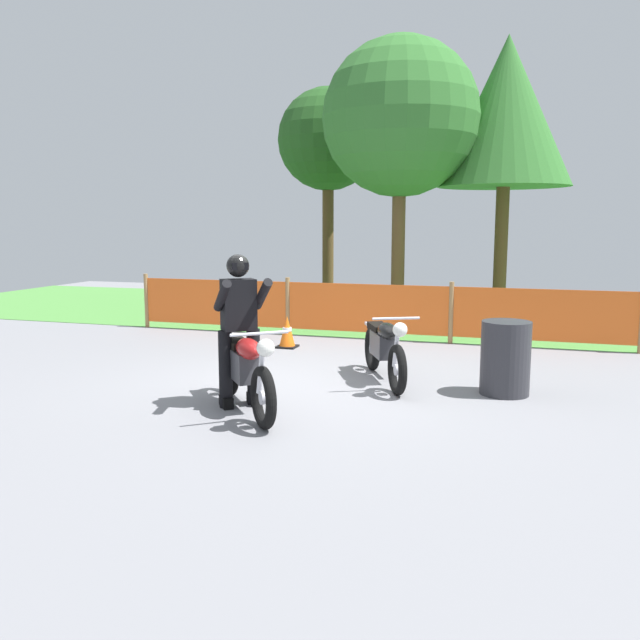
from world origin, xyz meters
TOP-DOWN VIEW (x-y plane):
  - ground at (0.00, 0.00)m, footprint 24.00×24.00m
  - grass_verge at (0.00, 6.86)m, footprint 24.00×6.59m
  - barrier_fence at (0.00, 3.56)m, footprint 8.89×0.08m
  - tree_leftmost at (-2.07, 8.16)m, footprint 2.47×2.47m
  - tree_near_left at (0.06, 6.18)m, footprint 3.22×3.22m
  - tree_near_right at (2.12, 7.05)m, footprint 2.77×2.77m
  - motorcycle_lead at (0.95, 0.55)m, footprint 0.98×1.80m
  - motorcycle_trailing at (-0.23, -1.18)m, footprint 1.36×1.64m
  - rider_trailing at (-0.37, -1.01)m, footprint 0.74×0.78m
  - traffic_cone at (-1.05, 2.39)m, footprint 0.32×0.32m
  - spare_drum at (2.44, 0.38)m, footprint 0.58×0.58m

SIDE VIEW (x-z plane):
  - ground at x=0.00m, z-range -0.02..0.00m
  - grass_verge at x=0.00m, z-range 0.00..0.01m
  - traffic_cone at x=-1.05m, z-range -0.01..0.52m
  - spare_drum at x=2.44m, z-range 0.00..0.88m
  - motorcycle_lead at x=0.95m, z-range -0.01..0.91m
  - motorcycle_trailing at x=-0.23m, z-range -0.01..0.95m
  - barrier_fence at x=0.00m, z-range 0.02..1.07m
  - rider_trailing at x=-0.37m, z-range 0.11..1.80m
  - tree_leftmost at x=-2.07m, z-range 1.37..6.64m
  - tree_near_left at x=0.06m, z-range 1.26..7.03m
  - tree_near_right at x=2.12m, z-range 1.36..7.23m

